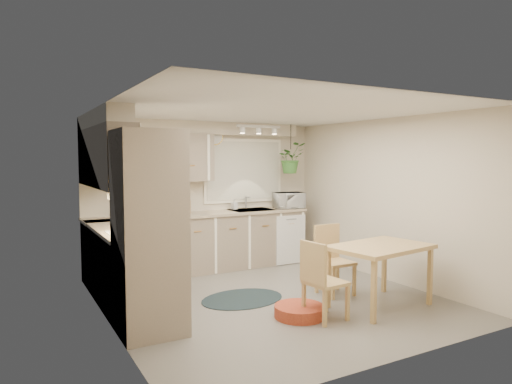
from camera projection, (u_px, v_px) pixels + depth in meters
floor at (270, 299)px, 5.89m from camera, size 4.20×4.20×0.00m
ceiling at (271, 111)px, 5.71m from camera, size 4.20×4.20×0.00m
wall_back at (206, 195)px, 7.63m from camera, size 4.00×0.04×2.40m
wall_front at (395, 229)px, 3.97m from camera, size 4.00×0.04×2.40m
wall_left at (109, 216)px, 4.83m from camera, size 0.04×4.20×2.40m
wall_right at (386, 200)px, 6.77m from camera, size 0.04×4.20×2.40m
base_cab_left at (120, 266)px, 5.79m from camera, size 0.60×1.85×0.90m
base_cab_back at (202, 243)px, 7.32m from camera, size 3.60×0.60×0.90m
counter_left at (120, 229)px, 5.76m from camera, size 0.64×1.89×0.04m
counter_back at (202, 214)px, 7.28m from camera, size 3.64×0.64×0.04m
oven_stack at (149, 233)px, 4.67m from camera, size 0.65×0.65×2.10m
wall_oven_face at (179, 230)px, 4.82m from camera, size 0.02×0.56×0.58m
upper_cab_left at (106, 157)px, 5.74m from camera, size 0.35×2.00×0.75m
upper_cab_back at (150, 157)px, 6.94m from camera, size 2.00×0.35×0.75m
soffit_left at (103, 119)px, 5.69m from camera, size 0.30×2.00×0.20m
soffit_back at (198, 128)px, 7.32m from camera, size 3.60×0.30×0.20m
cooktop at (133, 234)px, 5.26m from camera, size 0.52×0.58×0.02m
range_hood at (130, 194)px, 5.22m from camera, size 0.40×0.60×0.14m
window_blinds at (244, 171)px, 7.91m from camera, size 1.40×0.02×1.00m
window_frame at (244, 171)px, 7.92m from camera, size 1.50×0.02×1.10m
sink at (251, 212)px, 7.73m from camera, size 0.70×0.48×0.10m
dishwasher_front at (291, 240)px, 7.78m from camera, size 0.58×0.02×0.83m
track_light_bar at (259, 126)px, 7.40m from camera, size 0.80×0.04×0.04m
wall_clock at (215, 136)px, 7.60m from camera, size 0.30×0.03×0.30m
dining_table at (380, 276)px, 5.57m from camera, size 1.31×0.96×0.76m
chair_left at (326, 280)px, 5.11m from camera, size 0.46×0.46×0.90m
chair_back at (335, 260)px, 6.05m from camera, size 0.43×0.43×0.92m
braided_rug at (242, 299)px, 5.88m from camera, size 1.16×0.91×0.01m
pet_bed at (299, 311)px, 5.21m from camera, size 0.75×0.75×0.13m
microwave at (289, 199)px, 7.96m from camera, size 0.54×0.36×0.34m
soap_bottle at (234, 207)px, 7.73m from camera, size 0.12×0.20×0.08m
hanging_plant at (291, 161)px, 7.93m from camera, size 0.50×0.55×0.42m
coffee_maker at (157, 206)px, 6.92m from camera, size 0.22×0.25×0.31m
toaster at (172, 210)px, 7.06m from camera, size 0.27×0.18×0.16m
knife_block at (187, 207)px, 7.21m from camera, size 0.10×0.10×0.21m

